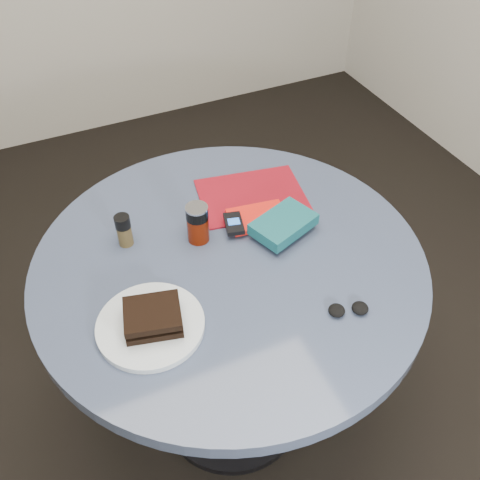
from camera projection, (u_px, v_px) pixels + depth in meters
name	position (u px, v px, depth m)	size (l,w,h in m)	color
ground	(232.00, 407.00, 1.87)	(4.00, 4.00, 0.00)	black
table	(230.00, 299.00, 1.47)	(1.00, 1.00, 0.75)	black
plate	(151.00, 325.00, 1.19)	(0.24, 0.24, 0.02)	silver
sandwich	(153.00, 317.00, 1.17)	(0.15, 0.13, 0.04)	black
soda_can	(198.00, 223.00, 1.37)	(0.06, 0.06, 0.11)	#611604
pepper_grinder	(124.00, 230.00, 1.36)	(0.05, 0.05, 0.09)	#493C1F
magazine	(252.00, 196.00, 1.53)	(0.30, 0.22, 0.01)	maroon
red_book	(258.00, 217.00, 1.45)	(0.16, 0.10, 0.01)	red
novel	(283.00, 224.00, 1.40)	(0.16, 0.11, 0.03)	#114D54
mp3_player	(234.00, 224.00, 1.41)	(0.06, 0.09, 0.01)	black
headphones	(348.00, 309.00, 1.22)	(0.10, 0.07, 0.02)	black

